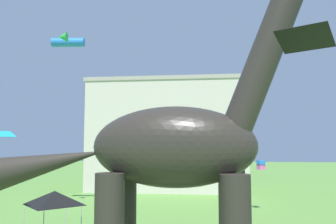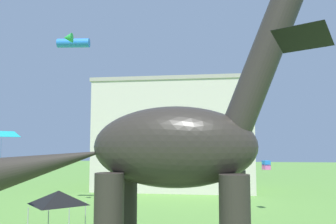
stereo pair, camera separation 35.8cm
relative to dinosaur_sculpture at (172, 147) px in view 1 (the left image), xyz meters
The scene contains 7 objects.
dinosaur_sculpture is the anchor object (origin of this frame).
person_strolling_adult 11.78m from the dinosaur_sculpture, 117.95° to the left, with size 0.45×0.20×1.20m.
festival_canopy_tent 12.23m from the dinosaur_sculpture, 137.06° to the left, with size 3.15×3.15×3.00m.
kite_near_low 20.20m from the dinosaur_sculpture, 72.22° to the left, with size 0.78×0.78×0.83m.
kite_far_right 23.68m from the dinosaur_sculpture, 124.66° to the left, with size 3.23×2.84×0.93m.
kite_far_left 6.54m from the dinosaur_sculpture, 38.56° to the right, with size 1.89×1.71×0.49m.
background_building_block 35.15m from the dinosaur_sculpture, 96.77° to the left, with size 21.10×11.77×14.75m.
Camera 1 is at (4.40, -9.85, 5.99)m, focal length 37.70 mm.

